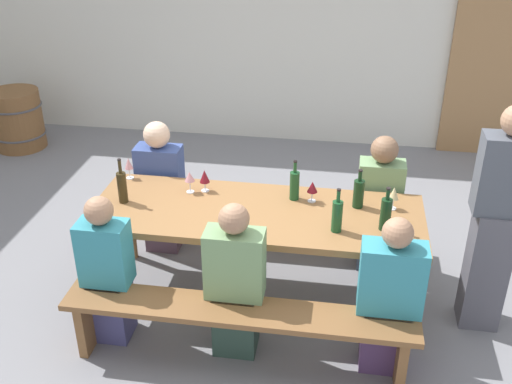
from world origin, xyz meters
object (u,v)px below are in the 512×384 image
Objects in this scene: wine_glass_1 at (129,164)px; seated_guest_near_0 at (107,273)px; tasting_table at (256,219)px; wine_bottle_4 at (386,213)px; bench_near at (238,320)px; standing_host at (495,225)px; seated_guest_near_1 at (235,284)px; wine_barrel at (17,119)px; wooden_door at (492,63)px; wine_bottle_0 at (337,215)px; seated_guest_near_2 at (389,300)px; bench_far at (269,209)px; seated_guest_far_1 at (378,206)px; wine_bottle_3 at (122,186)px; wine_bottle_1 at (295,185)px; wine_glass_3 at (312,187)px; wine_glass_4 at (205,177)px; wine_glass_2 at (190,177)px; wine_glass_0 at (394,194)px; wine_bottle_2 at (359,193)px; seated_guest_far_0 at (161,189)px.

seated_guest_near_0 is at bearing -81.12° from wine_glass_1.
tasting_table is 7.55× the size of wine_bottle_4.
standing_host reaches higher than bench_near.
bench_near is at bearing 23.31° from standing_host.
seated_guest_near_1 is 4.30m from wine_barrel.
wooden_door reaches higher than wine_bottle_0.
seated_guest_near_0 is (-3.00, -3.63, -0.53)m from wooden_door.
seated_guest_near_1 is at bearing 90.00° from seated_guest_near_2.
seated_guest_far_1 reaches higher than bench_far.
tasting_table is 0.99m from wine_bottle_3.
bench_near is 7.31× the size of wine_bottle_1.
bench_far is 14.08× the size of wine_glass_3.
wine_glass_1 is 1.00m from seated_guest_near_0.
wooden_door is 3.72m from tasting_table.
bench_far is at bearing 136.80° from wine_bottle_4.
wine_glass_4 is at bearing 113.81° from bench_near.
wine_bottle_4 is at bearing 34.67° from bench_near.
wine_glass_2 is 3.46m from wine_barrel.
wooden_door is at bearing 48.05° from bench_far.
standing_host is (0.66, -0.21, -0.07)m from wine_glass_0.
standing_host is (2.04, -0.27, -0.07)m from wine_glass_4.
wine_glass_3 is at bearing 175.21° from wine_bottle_2.
wine_glass_3 is 1.01m from seated_guest_near_2.
wine_bottle_4 is 1.82× the size of wine_glass_1.
seated_guest_near_0 is at bearing -145.62° from wine_bottle_1.
seated_guest_far_0 is at bearing -38.32° from wine_barrel.
bench_far is 13.15× the size of wine_glass_0.
wine_bottle_0 is at bearing 8.32° from standing_host.
bench_near is at bearing 99.16° from seated_guest_near_2.
seated_guest_far_0 reaches higher than wine_bottle_2.
wine_bottle_4 is 0.27× the size of seated_guest_far_0.
seated_guest_near_0 is (-0.91, -1.30, 0.16)m from bench_far.
tasting_table is at bearing 90.00° from bench_near.
wine_bottle_4 is at bearing -75.52° from seated_guest_near_0.
seated_guest_near_2 is at bearing -73.50° from wine_bottle_2.
wine_bottle_2 is at bearing -5.86° from wine_glass_1.
wine_bottle_4 is at bearing 68.91° from seated_guest_far_0.
wine_glass_1 is at bearing 174.14° from wine_bottle_2.
bench_near is at bearing -163.34° from seated_guest_near_1.
tasting_table is 0.52m from wine_glass_4.
wine_glass_2 is at bearing -6.14° from standing_host.
wine_bottle_2 is 0.94× the size of wine_bottle_4.
tasting_table is 2.17× the size of seated_guest_near_0.
wine_bottle_3 is at bearing -168.93° from wine_bottle_1.
wine_bottle_1 is 1.78× the size of wine_glass_4.
bench_far is 7.31× the size of wine_bottle_1.
wine_glass_0 is 0.10× the size of standing_host.
wine_glass_2 reaches higher than bench_near.
seated_guest_far_0 is at bearing 152.55° from wine_bottle_0.
wine_bottle_0 is 0.51m from wine_bottle_1.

